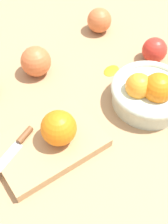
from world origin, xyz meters
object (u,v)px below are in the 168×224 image
at_px(apple_front_left, 99,20).
at_px(apple_mid_left, 155,50).
at_px(bowl, 150,92).
at_px(apple_front_center, 36,61).
at_px(cutting_board, 49,144).
at_px(knife, 16,147).
at_px(orange_on_board, 59,128).

relative_size(apple_front_left, apple_mid_left, 1.07).
height_order(bowl, apple_front_left, bowl).
height_order(apple_front_left, apple_front_center, apple_front_center).
bearing_deg(apple_front_left, bowl, 69.70).
bearing_deg(cutting_board, knife, -26.65).
height_order(apple_front_center, apple_mid_left, apple_front_center).
bearing_deg(cutting_board, apple_front_left, -147.01).
xyz_separation_m(cutting_board, apple_front_left, (-0.38, -0.25, 0.03)).
xyz_separation_m(knife, apple_front_left, (-0.44, -0.21, 0.01)).
relative_size(cutting_board, knife, 1.56).
bearing_deg(orange_on_board, apple_front_left, -144.17).
xyz_separation_m(bowl, orange_on_board, (0.24, -0.05, 0.02)).
bearing_deg(bowl, apple_mid_left, -143.52).
xyz_separation_m(orange_on_board, apple_front_center, (-0.10, -0.23, -0.02)).
height_order(cutting_board, knife, knife).
bearing_deg(apple_mid_left, apple_front_center, -31.45).
relative_size(cutting_board, orange_on_board, 3.03).
relative_size(cutting_board, apple_front_left, 3.15).
relative_size(apple_front_center, apple_mid_left, 1.17).
relative_size(apple_front_left, apple_front_center, 0.92).
bearing_deg(knife, bowl, 164.99).
bearing_deg(apple_front_left, orange_on_board, 35.83).
xyz_separation_m(bowl, apple_front_left, (-0.11, -0.30, -0.00)).
relative_size(knife, apple_mid_left, 2.18).
xyz_separation_m(knife, apple_mid_left, (-0.47, -0.01, 0.01)).
xyz_separation_m(cutting_board, apple_mid_left, (-0.40, -0.04, 0.02)).
bearing_deg(bowl, orange_on_board, -10.63).
bearing_deg(knife, apple_mid_left, -178.57).
distance_m(bowl, cutting_board, 0.27).
bearing_deg(apple_front_left, apple_front_center, 6.57).
relative_size(cutting_board, apple_front_center, 2.90).
height_order(bowl, orange_on_board, bowl).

